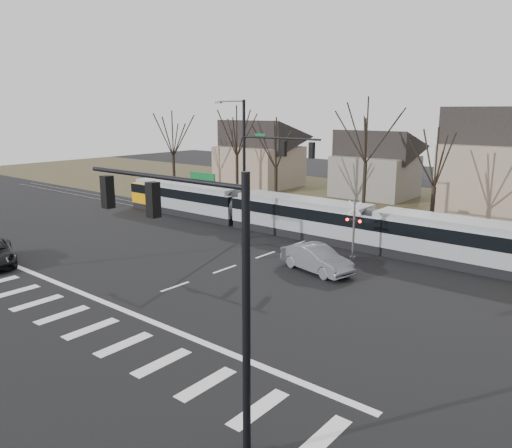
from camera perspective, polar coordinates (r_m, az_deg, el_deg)
The scene contains 15 objects.
ground at distance 26.76m, azimuth -12.46°, elevation -8.15°, with size 140.00×140.00×0.00m, color black.
grass_verge at distance 52.08m, azimuth 16.29°, elevation 1.90°, with size 140.00×28.00×0.01m, color #38331E.
crosswalk at distance 24.70m, azimuth -19.86°, elevation -10.44°, with size 27.00×2.60×0.01m.
stop_line at distance 25.78m, azimuth -15.63°, elevation -9.14°, with size 28.00×0.35×0.01m, color silver.
lane_dashes at distance 38.19m, azimuth 6.69°, elevation -1.55°, with size 0.18×30.00×0.01m.
rail_pair at distance 38.02m, azimuth 6.52°, elevation -1.57°, with size 90.00×1.52×0.06m.
tram at distance 38.56m, azimuth 5.05°, elevation 1.03°, with size 38.13×2.83×2.89m.
sedan at distance 30.11m, azimuth 6.93°, elevation -3.95°, with size 5.05×2.70×1.58m, color slate.
signal_pole_near_right at distance 14.09m, azimuth -6.99°, elevation -4.97°, with size 6.72×0.44×8.00m.
signal_pole_far at distance 35.75m, azimuth 0.58°, elevation 6.84°, with size 9.28×0.44×10.20m.
rail_crossing_signal at distance 32.60m, azimuth 11.09°, elevation -0.81°, with size 1.08×0.36×4.00m.
tree_row at distance 45.13m, azimuth 15.98°, elevation 6.71°, with size 59.20×7.20×10.00m.
house_a at distance 63.53m, azimuth 0.38°, elevation 8.37°, with size 9.72×8.64×8.60m.
house_b at distance 57.19m, azimuth 13.53°, elevation 7.01°, with size 8.64×7.56×7.65m.
house_c at distance 49.59m, azimuth 26.77°, elevation 6.62°, with size 10.80×8.64×10.10m.
Camera 1 is at (19.89, -15.20, 9.46)m, focal length 35.00 mm.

